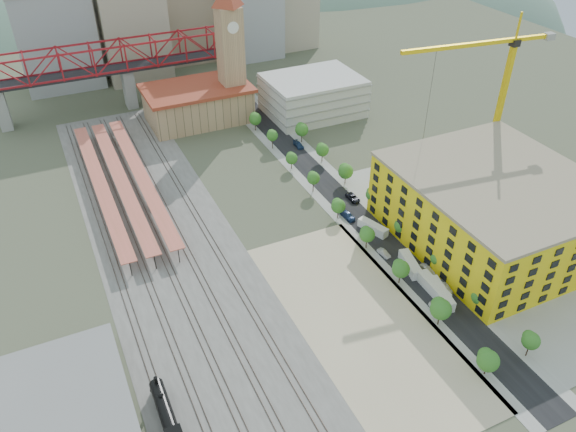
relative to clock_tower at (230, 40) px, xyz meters
name	(u,v)px	position (x,y,z in m)	size (l,w,h in m)	color
ground	(312,237)	(-8.00, -79.99, -28.70)	(400.00, 400.00, 0.00)	#474C38
ballast_strip	(163,236)	(-44.00, -62.49, -28.67)	(36.00, 165.00, 0.06)	#605E59
dirt_lot	(361,319)	(-12.00, -111.49, -28.67)	(28.00, 67.00, 0.06)	tan
street_asphalt	(337,196)	(8.00, -64.99, -28.67)	(12.00, 170.00, 0.06)	black
sidewalk_west	(321,200)	(2.50, -64.99, -28.68)	(3.00, 170.00, 0.04)	gray
sidewalk_east	(353,191)	(13.50, -64.99, -28.68)	(3.00, 170.00, 0.04)	gray
construction_pad	(495,235)	(37.00, -99.99, -28.67)	(50.00, 90.00, 0.06)	gray
rail_tracks	(156,237)	(-45.80, -62.49, -28.55)	(26.56, 160.00, 0.18)	#382B23
platform_canopies	(121,179)	(-49.00, -34.99, -24.70)	(16.00, 80.00, 4.12)	#D76252
station_hall	(198,103)	(-13.00, 2.01, -22.03)	(38.00, 24.00, 13.10)	tan
clock_tower	(230,40)	(0.00, 0.00, 0.00)	(12.00, 12.00, 52.00)	tan
parking_garage	(313,95)	(28.00, -9.99, -21.70)	(34.00, 26.00, 14.00)	silver
truss_bridge	(124,59)	(-33.00, 25.01, -9.83)	(94.00, 9.60, 25.60)	gray
construction_building	(494,209)	(34.00, -99.99, -19.29)	(44.60, 50.60, 18.80)	#FFF915
warehouse	(68,409)	(-74.00, -109.99, -26.20)	(22.00, 32.00, 5.00)	gray
street_trees	(355,213)	(8.00, -74.99, -28.70)	(15.40, 124.40, 8.00)	#247121
skyline	(180,12)	(-0.53, 62.32, -5.89)	(133.00, 46.00, 60.00)	#9EA0A3
distant_hills	(200,111)	(37.28, 180.01, -108.23)	(647.00, 264.00, 227.00)	#4C6B59
locomotive	(170,426)	(-58.00, -121.19, -26.54)	(3.00, 23.17, 5.79)	black
tower_crane	(496,83)	(52.54, -73.75, 2.08)	(46.55, 7.42, 49.88)	yellow
site_trailer_a	(440,294)	(8.00, -113.44, -27.31)	(2.67, 10.13, 2.77)	silver
site_trailer_b	(433,287)	(8.00, -110.94, -27.31)	(2.67, 10.15, 2.78)	silver
site_trailer_c	(410,264)	(8.00, -101.59, -27.41)	(2.48, 9.42, 2.58)	silver
site_trailer_d	(373,228)	(8.00, -84.51, -27.48)	(2.34, 8.89, 2.43)	silver
car_0	(437,308)	(5.00, -116.45, -27.94)	(1.79, 4.44, 1.51)	white
car_1	(384,253)	(5.00, -94.54, -28.03)	(1.42, 4.06, 1.34)	#A6A6AB
car_2	(341,210)	(5.00, -72.70, -28.05)	(2.16, 4.68, 1.30)	black
car_3	(348,216)	(5.00, -76.21, -27.90)	(2.24, 5.51, 1.60)	navy
car_4	(445,287)	(11.00, -111.61, -27.90)	(1.87, 4.65, 1.58)	silver
car_5	(427,270)	(11.00, -104.50, -27.97)	(1.54, 4.42, 1.46)	#ADAEB3
car_6	(353,198)	(11.00, -68.89, -27.94)	(2.50, 5.43, 1.51)	black
car_7	(298,145)	(11.00, -32.63, -27.91)	(2.20, 5.41, 1.57)	navy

